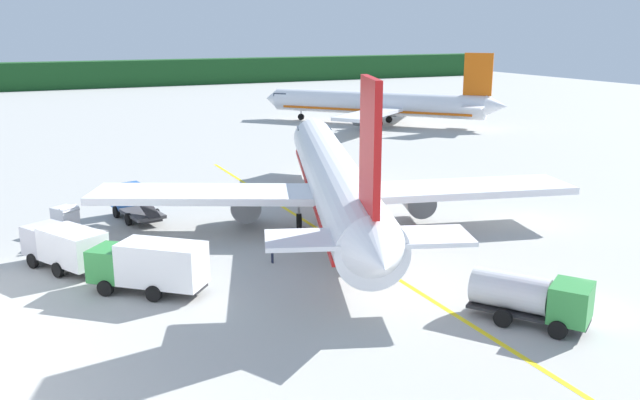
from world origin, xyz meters
The scene contains 15 objects.
ground centered at (0.00, 48.00, -0.10)m, with size 240.00×320.00×0.20m, color #A8A8A3.
distant_treeline centered at (0.00, 148.60, 3.13)m, with size 216.00×6.00×6.26m, color #19471E.
airliner_foreground centered at (-4.68, 19.90, 3.39)m, with size 33.81×40.33×11.90m.
airliner_mid_apron centered at (24.72, 64.77, 3.05)m, with size 27.90×29.92×10.71m.
service_truck_fuel centered at (-3.50, 0.04, 1.39)m, with size 4.89×5.81×2.40m.
service_truck_baggage centered at (-17.84, 28.04, 1.19)m, with size 3.25×6.33×2.56m.
service_truck_catering centered at (-19.71, 11.99, 1.61)m, with size 6.32×5.83×2.91m.
service_truck_pushback centered at (-23.60, 17.95, 1.48)m, with size 4.75×6.27×2.59m.
cargo_container_near centered at (-22.89, 25.74, 0.97)m, with size 2.24×2.24×2.04m.
cargo_container_mid centered at (-7.51, 10.92, 0.99)m, with size 2.31×2.31×2.09m.
crew_marshaller centered at (-11.87, 13.77, 0.98)m, with size 0.33×0.62×1.66m.
crew_loader_left centered at (-5.02, 11.67, 0.99)m, with size 0.40×0.58×1.67m.
crew_loader_right centered at (-23.88, 22.19, 1.05)m, with size 0.49×0.47×1.77m.
crew_supervisor centered at (-2.80, 14.55, 0.94)m, with size 0.26×0.63×1.61m.
apron_guide_line centered at (-6.27, 15.44, 0.01)m, with size 0.30×60.00×0.01m, color yellow.
Camera 1 is at (-26.02, -23.86, 14.24)m, focal length 38.30 mm.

